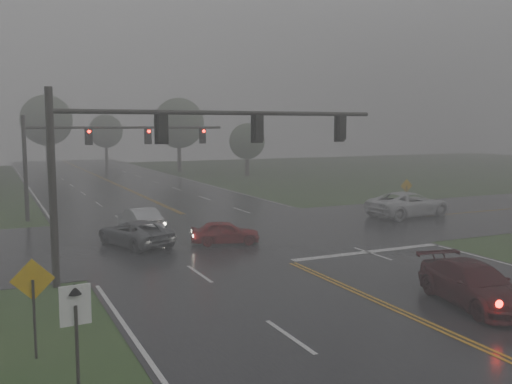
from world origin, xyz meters
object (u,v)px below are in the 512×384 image
signal_gantry_near (168,145)px  signal_gantry_far (93,145)px  sedan_red (225,244)px  sedan_maroon (473,305)px  car_grey (135,246)px  pickup_white (408,217)px  sedan_silver (140,232)px

signal_gantry_near → signal_gantry_far: (-0.21, 17.12, -0.52)m
sedan_red → signal_gantry_far: signal_gantry_far is taller
sedan_red → signal_gantry_near: size_ratio=0.25×
sedan_maroon → car_grey: 17.18m
car_grey → sedan_maroon: bearing=100.4°
sedan_red → signal_gantry_near: signal_gantry_near is taller
pickup_white → signal_gantry_near: (-19.45, -7.86, 5.46)m
sedan_silver → signal_gantry_near: 11.66m
pickup_white → sedan_silver: bearing=77.1°
sedan_maroon → sedan_silver: bearing=122.2°
sedan_red → pickup_white: (14.99, 3.15, 0.00)m
sedan_maroon → sedan_red: bearing=117.8°
sedan_maroon → car_grey: size_ratio=1.05×
sedan_maroon → car_grey: bearing=130.7°
sedan_maroon → car_grey: (-8.40, 14.99, 0.00)m
pickup_white → signal_gantry_near: signal_gantry_near is taller
signal_gantry_near → signal_gantry_far: size_ratio=1.06×
sedan_silver → pickup_white: (18.22, -2.38, 0.00)m
pickup_white → signal_gantry_far: signal_gantry_far is taller
sedan_red → signal_gantry_near: (-4.47, -4.71, 5.46)m
sedan_silver → car_grey: 4.12m
pickup_white → sedan_maroon: bearing=140.8°
car_grey → pickup_white: pickup_white is taller
sedan_maroon → sedan_silver: 20.24m
car_grey → pickup_white: (19.45, 1.56, 0.00)m
sedan_maroon → signal_gantry_far: 27.65m
sedan_maroon → signal_gantry_near: size_ratio=0.34×
signal_gantry_far → sedan_red: bearing=-69.4°
sedan_red → car_grey: size_ratio=0.76×
sedan_maroon → sedan_red: 13.96m
sedan_maroon → pickup_white: pickup_white is taller
car_grey → pickup_white: bearing=165.7°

